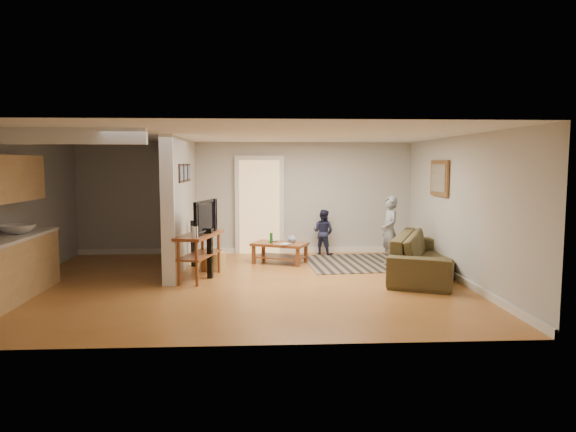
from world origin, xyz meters
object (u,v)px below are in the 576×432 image
object	(u,v)px
sofa	(426,276)
tv_console	(200,238)
speaker_left	(210,253)
toy_basket	(213,260)
speaker_right	(194,243)
coffee_table	(281,247)
toddler	(323,254)
child	(389,266)

from	to	relation	value
sofa	tv_console	world-z (taller)	tv_console
speaker_left	toy_basket	xyz separation A→B (m)	(-0.03, 0.76, -0.26)
sofa	speaker_right	size ratio (longest dim) A/B	2.86
coffee_table	toddler	bearing A→B (deg)	43.89
sofa	toy_basket	size ratio (longest dim) A/B	5.15
child	toddler	bearing A→B (deg)	-145.19
speaker_left	child	size ratio (longest dim) A/B	0.64
speaker_right	sofa	bearing A→B (deg)	-3.69
speaker_left	toy_basket	bearing A→B (deg)	106.37
coffee_table	child	xyz separation A→B (m)	(2.13, -0.43, -0.33)
sofa	child	distance (m)	1.02
tv_console	toddler	world-z (taller)	tv_console
coffee_table	toddler	xyz separation A→B (m)	(0.99, 0.95, -0.33)
speaker_right	toddler	size ratio (longest dim) A/B	0.91
speaker_left	toddler	xyz separation A→B (m)	(2.29, 2.27, -0.44)
coffee_table	child	bearing A→B (deg)	-11.41
tv_console	toy_basket	size ratio (longest dim) A/B	2.67
speaker_left	child	distance (m)	3.57
tv_console	toy_basket	distance (m)	0.98
tv_console	toy_basket	xyz separation A→B (m)	(0.14, 0.80, -0.54)
toy_basket	toddler	size ratio (longest dim) A/B	0.50
tv_console	speaker_right	xyz separation A→B (m)	(-0.26, 1.13, -0.27)
toy_basket	child	world-z (taller)	child
child	sofa	bearing A→B (deg)	20.78
tv_console	child	size ratio (longest dim) A/B	0.97
sofa	coffee_table	xyz separation A→B (m)	(-2.57, 1.35, 0.33)
speaker_left	toddler	distance (m)	3.25
sofa	child	world-z (taller)	child
tv_console	speaker_left	size ratio (longest dim) A/B	1.52
coffee_table	speaker_left	world-z (taller)	speaker_left
toy_basket	child	size ratio (longest dim) A/B	0.36
speaker_left	toddler	world-z (taller)	speaker_left
toddler	coffee_table	bearing A→B (deg)	77.59
speaker_right	toy_basket	xyz separation A→B (m)	(0.40, -0.33, -0.27)
speaker_right	toddler	bearing A→B (deg)	34.38
speaker_left	sofa	bearing A→B (deg)	13.95
coffee_table	speaker_right	distance (m)	1.75
toddler	speaker_left	bearing A→B (deg)	78.45
coffee_table	speaker_left	size ratio (longest dim) A/B	1.39
sofa	speaker_left	size ratio (longest dim) A/B	2.94
speaker_right	toy_basket	distance (m)	0.58
coffee_table	child	distance (m)	2.20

